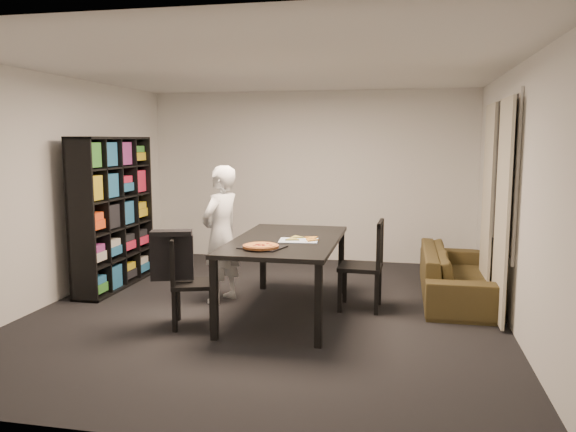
% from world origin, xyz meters
% --- Properties ---
extents(room, '(5.01, 5.51, 2.61)m').
position_xyz_m(room, '(0.00, 0.00, 1.30)').
color(room, black).
rests_on(room, ground).
extents(window_pane, '(0.02, 1.40, 1.60)m').
position_xyz_m(window_pane, '(2.48, 0.60, 1.50)').
color(window_pane, black).
rests_on(window_pane, room).
extents(window_frame, '(0.03, 1.52, 1.72)m').
position_xyz_m(window_frame, '(2.48, 0.60, 1.50)').
color(window_frame, white).
rests_on(window_frame, room).
extents(curtain_left, '(0.03, 0.70, 2.25)m').
position_xyz_m(curtain_left, '(2.40, 0.08, 1.15)').
color(curtain_left, beige).
rests_on(curtain_left, room).
extents(curtain_right, '(0.03, 0.70, 2.25)m').
position_xyz_m(curtain_right, '(2.40, 1.12, 1.15)').
color(curtain_right, beige).
rests_on(curtain_right, room).
extents(bookshelf, '(0.35, 1.50, 1.90)m').
position_xyz_m(bookshelf, '(-2.16, 0.60, 0.95)').
color(bookshelf, black).
rests_on(bookshelf, room).
extents(dining_table, '(1.09, 1.96, 0.82)m').
position_xyz_m(dining_table, '(0.21, -0.06, 0.75)').
color(dining_table, black).
rests_on(dining_table, room).
extents(chair_left, '(0.53, 0.53, 0.91)m').
position_xyz_m(chair_left, '(-0.69, -0.67, 0.52)').
color(chair_left, black).
rests_on(chair_left, room).
extents(chair_right, '(0.48, 0.48, 0.99)m').
position_xyz_m(chair_right, '(1.07, 0.28, 0.57)').
color(chair_right, black).
rests_on(chair_right, room).
extents(draped_jacket, '(0.43, 0.29, 0.50)m').
position_xyz_m(draped_jacket, '(-0.81, -0.70, 0.75)').
color(draped_jacket, black).
rests_on(draped_jacket, chair_left).
extents(person, '(0.55, 0.67, 1.57)m').
position_xyz_m(person, '(-0.62, 0.25, 0.79)').
color(person, white).
rests_on(person, room).
extents(baking_tray, '(0.47, 0.41, 0.01)m').
position_xyz_m(baking_tray, '(0.09, -0.60, 0.82)').
color(baking_tray, black).
rests_on(baking_tray, dining_table).
extents(pepperoni_pizza, '(0.35, 0.35, 0.03)m').
position_xyz_m(pepperoni_pizza, '(0.09, -0.65, 0.84)').
color(pepperoni_pizza, '#A1592E').
rests_on(pepperoni_pizza, dining_table).
extents(kitchen_towel, '(0.43, 0.34, 0.01)m').
position_xyz_m(kitchen_towel, '(0.37, -0.16, 0.82)').
color(kitchen_towel, white).
rests_on(kitchen_towel, dining_table).
extents(pizza_slices, '(0.45, 0.41, 0.01)m').
position_xyz_m(pizza_slices, '(0.40, -0.09, 0.83)').
color(pizza_slices, '#DC8F44').
rests_on(pizza_slices, dining_table).
extents(sofa, '(0.79, 2.01, 0.59)m').
position_xyz_m(sofa, '(2.07, 0.92, 0.29)').
color(sofa, '#43391B').
rests_on(sofa, room).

